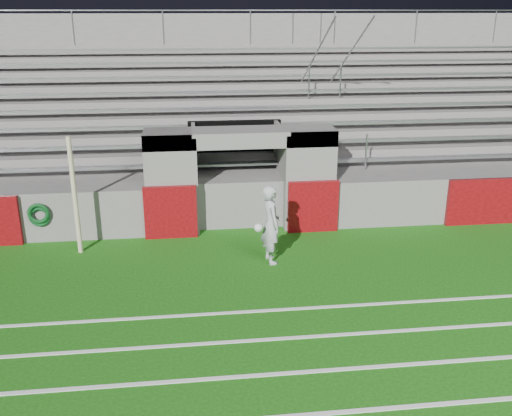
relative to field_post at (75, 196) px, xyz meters
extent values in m
plane|color=#16550E|center=(3.93, -2.29, -1.39)|extent=(90.00, 90.00, 0.00)
cylinder|color=beige|center=(0.00, 0.00, 0.00)|extent=(0.11, 0.11, 2.78)
cube|color=white|center=(3.93, -6.29, -1.39)|extent=(28.00, 0.09, 0.01)
cube|color=white|center=(3.93, -5.29, -1.39)|extent=(28.00, 0.09, 0.01)
cube|color=white|center=(3.93, -4.29, -1.39)|extent=(28.00, 0.09, 0.01)
cube|color=white|center=(3.93, -3.29, -1.39)|extent=(28.00, 0.09, 0.01)
cube|color=#64625F|center=(2.13, 1.21, -0.09)|extent=(1.20, 1.00, 2.60)
cube|color=#64625F|center=(5.73, 1.21, -0.09)|extent=(1.20, 1.00, 2.60)
cube|color=black|center=(3.93, 2.91, -0.14)|extent=(2.60, 0.20, 2.50)
cube|color=#64625F|center=(2.78, 1.81, -0.14)|extent=(0.10, 2.20, 2.50)
cube|color=#64625F|center=(5.08, 1.81, -0.14)|extent=(0.10, 2.20, 2.50)
cube|color=#64625F|center=(3.93, 1.21, 1.01)|extent=(4.80, 1.00, 0.40)
cube|color=#64625F|center=(3.93, 5.06, -0.24)|extent=(26.00, 8.00, 0.20)
cube|color=#64625F|center=(3.93, 5.06, -0.87)|extent=(26.00, 8.00, 1.05)
cube|color=#5A070B|center=(2.13, 0.65, -0.72)|extent=(1.30, 0.15, 1.35)
cube|color=#5A070B|center=(5.73, 0.65, -0.72)|extent=(1.30, 0.15, 1.35)
cube|color=#5A070B|center=(10.43, 0.65, -0.77)|extent=(2.20, 0.15, 1.25)
cube|color=gray|center=(3.93, 2.13, 0.08)|extent=(23.00, 0.28, 0.06)
cube|color=#64625F|center=(3.93, 2.98, 0.05)|extent=(24.00, 0.75, 0.38)
cube|color=gray|center=(3.93, 2.88, 0.46)|extent=(23.00, 0.28, 0.06)
cube|color=#64625F|center=(3.93, 3.73, 0.24)|extent=(24.00, 0.75, 0.76)
cube|color=gray|center=(3.93, 3.63, 0.84)|extent=(23.00, 0.28, 0.06)
cube|color=#64625F|center=(3.93, 4.48, 0.43)|extent=(24.00, 0.75, 1.14)
cube|color=gray|center=(3.93, 4.38, 1.22)|extent=(23.00, 0.28, 0.06)
cube|color=#64625F|center=(3.93, 5.23, 0.62)|extent=(24.00, 0.75, 1.52)
cube|color=gray|center=(3.93, 5.13, 1.60)|extent=(23.00, 0.28, 0.06)
cube|color=#64625F|center=(3.93, 5.98, 0.81)|extent=(24.00, 0.75, 1.90)
cube|color=gray|center=(3.93, 5.88, 1.98)|extent=(23.00, 0.28, 0.06)
cube|color=#64625F|center=(3.93, 6.73, 1.00)|extent=(24.00, 0.75, 2.28)
cube|color=gray|center=(3.93, 6.63, 2.36)|extent=(23.00, 0.28, 0.06)
cube|color=#64625F|center=(3.93, 7.48, 1.19)|extent=(24.00, 0.75, 2.66)
cube|color=gray|center=(3.93, 7.38, 2.74)|extent=(23.00, 0.28, 0.06)
cube|color=#64625F|center=(3.93, 8.16, 1.25)|extent=(26.00, 0.60, 5.29)
cylinder|color=#A5A8AD|center=(6.43, 1.86, 0.36)|extent=(0.05, 0.05, 1.00)
cylinder|color=#A5A8AD|center=(6.43, 4.86, 1.88)|extent=(0.05, 0.05, 1.00)
cylinder|color=#A5A8AD|center=(6.43, 7.86, 3.40)|extent=(0.05, 0.05, 1.00)
cylinder|color=#A5A8AD|center=(6.43, 4.86, 2.38)|extent=(0.05, 6.02, 3.08)
cylinder|color=#A5A8AD|center=(7.43, 1.86, 0.36)|extent=(0.05, 0.05, 1.00)
cylinder|color=#A5A8AD|center=(7.43, 4.86, 1.88)|extent=(0.05, 0.05, 1.00)
cylinder|color=#A5A8AD|center=(7.43, 7.86, 3.40)|extent=(0.05, 0.05, 1.00)
cylinder|color=#A5A8AD|center=(7.43, 4.86, 2.38)|extent=(0.05, 6.02, 3.08)
cylinder|color=#A5A8AD|center=(-1.07, 7.86, 3.45)|extent=(0.05, 0.05, 1.10)
cylinder|color=#A5A8AD|center=(1.93, 7.86, 3.45)|extent=(0.05, 0.05, 1.10)
cylinder|color=#A5A8AD|center=(4.93, 7.86, 3.45)|extent=(0.05, 0.05, 1.10)
cylinder|color=#A5A8AD|center=(7.93, 7.86, 3.45)|extent=(0.05, 0.05, 1.10)
cylinder|color=#A5A8AD|center=(10.93, 7.86, 3.45)|extent=(0.05, 0.05, 1.10)
cylinder|color=#A5A8AD|center=(13.93, 7.86, 3.45)|extent=(0.05, 0.05, 1.10)
cylinder|color=#A5A8AD|center=(3.93, 7.86, 4.00)|extent=(24.00, 0.05, 0.05)
imported|color=#A9ACB2|center=(4.40, -1.06, -0.48)|extent=(0.55, 0.73, 1.81)
sphere|color=white|center=(4.08, -1.32, -0.45)|extent=(0.19, 0.19, 0.19)
torus|color=#0E461E|center=(-1.02, 0.66, -0.70)|extent=(0.51, 0.09, 0.51)
torus|color=#0D4118|center=(-1.02, 0.61, -0.60)|extent=(0.52, 0.10, 0.52)
camera|label=1|loc=(2.66, -12.80, 4.06)|focal=40.00mm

